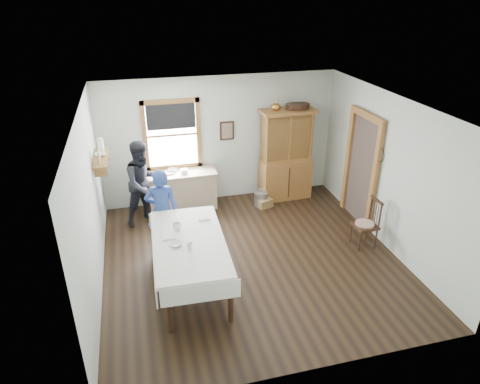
# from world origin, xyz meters

# --- Properties ---
(room) EXTENTS (5.01, 5.01, 2.70)m
(room) POSITION_xyz_m (0.00, 0.00, 1.35)
(room) COLOR black
(room) RESTS_ON ground
(window) EXTENTS (1.18, 0.07, 1.48)m
(window) POSITION_xyz_m (-1.00, 2.46, 1.64)
(window) COLOR white
(window) RESTS_ON room
(doorway) EXTENTS (0.09, 1.14, 2.22)m
(doorway) POSITION_xyz_m (2.46, 0.85, 1.16)
(doorway) COLOR #463932
(doorway) RESTS_ON room
(wall_shelf) EXTENTS (0.24, 1.00, 0.44)m
(wall_shelf) POSITION_xyz_m (-2.37, 1.54, 1.57)
(wall_shelf) COLOR #9A652F
(wall_shelf) RESTS_ON room
(framed_picture) EXTENTS (0.30, 0.04, 0.40)m
(framed_picture) POSITION_xyz_m (0.15, 2.46, 1.55)
(framed_picture) COLOR #321C11
(framed_picture) RESTS_ON room
(rug_beater) EXTENTS (0.01, 0.27, 0.27)m
(rug_beater) POSITION_xyz_m (2.45, 0.30, 1.72)
(rug_beater) COLOR black
(rug_beater) RESTS_ON room
(work_counter) EXTENTS (1.44, 0.56, 0.82)m
(work_counter) POSITION_xyz_m (-0.89, 2.19, 0.41)
(work_counter) COLOR tan
(work_counter) RESTS_ON room
(china_hutch) EXTENTS (1.19, 0.61, 1.99)m
(china_hutch) POSITION_xyz_m (1.39, 2.17, 1.00)
(china_hutch) COLOR #9A652F
(china_hutch) RESTS_ON room
(dining_table) EXTENTS (1.20, 2.16, 0.85)m
(dining_table) POSITION_xyz_m (-1.12, -0.49, 0.42)
(dining_table) COLOR silver
(dining_table) RESTS_ON room
(spindle_chair) EXTENTS (0.46, 0.46, 0.94)m
(spindle_chair) POSITION_xyz_m (2.09, -0.11, 0.47)
(spindle_chair) COLOR #321C11
(spindle_chair) RESTS_ON room
(pail) EXTENTS (0.37, 0.37, 0.30)m
(pail) POSITION_xyz_m (0.75, 1.88, 0.15)
(pail) COLOR #999BA1
(pail) RESTS_ON room
(wicker_basket) EXTENTS (0.37, 0.31, 0.18)m
(wicker_basket) POSITION_xyz_m (0.81, 1.79, 0.09)
(wicker_basket) COLOR #9D8147
(wicker_basket) RESTS_ON room
(woman_blue) EXTENTS (0.58, 0.42, 1.45)m
(woman_blue) POSITION_xyz_m (-1.43, 0.68, 0.72)
(woman_blue) COLOR navy
(woman_blue) RESTS_ON room
(figure_dark) EXTENTS (0.96, 0.88, 1.58)m
(figure_dark) POSITION_xyz_m (-1.67, 1.77, 0.79)
(figure_dark) COLOR black
(figure_dark) RESTS_ON room
(table_cup_a) EXTENTS (0.17, 0.17, 0.11)m
(table_cup_a) POSITION_xyz_m (-1.25, -0.10, 0.90)
(table_cup_a) COLOR silver
(table_cup_a) RESTS_ON dining_table
(table_cup_b) EXTENTS (0.11, 0.11, 0.08)m
(table_cup_b) POSITION_xyz_m (-1.14, -0.70, 0.89)
(table_cup_b) COLOR silver
(table_cup_b) RESTS_ON dining_table
(table_bowl) EXTENTS (0.27, 0.27, 0.05)m
(table_bowl) POSITION_xyz_m (-1.32, -0.58, 0.87)
(table_bowl) COLOR silver
(table_bowl) RESTS_ON dining_table
(counter_book) EXTENTS (0.19, 0.23, 0.02)m
(counter_book) POSITION_xyz_m (-1.24, 2.21, 0.83)
(counter_book) COLOR #7B6552
(counter_book) RESTS_ON work_counter
(counter_bowl) EXTENTS (0.23, 0.23, 0.06)m
(counter_bowl) POSITION_xyz_m (-1.06, 2.29, 0.85)
(counter_bowl) COLOR silver
(counter_bowl) RESTS_ON work_counter
(shelf_bowl) EXTENTS (0.22, 0.22, 0.05)m
(shelf_bowl) POSITION_xyz_m (-2.37, 1.55, 1.60)
(shelf_bowl) COLOR silver
(shelf_bowl) RESTS_ON wall_shelf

